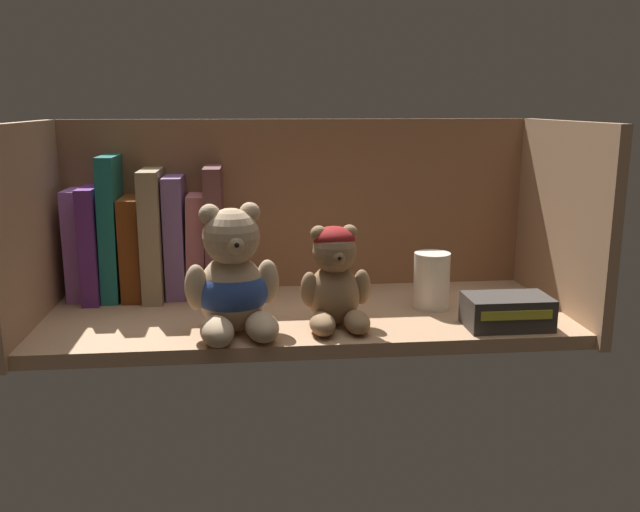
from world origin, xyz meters
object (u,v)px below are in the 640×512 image
at_px(book_2, 114,227).
at_px(book_0, 78,243).
at_px(book_1, 96,241).
at_px(book_3, 135,246).
at_px(book_6, 197,244).
at_px(book_7, 216,230).
at_px(book_5, 176,236).
at_px(book_4, 155,232).
at_px(teddy_bear_smaller, 335,279).
at_px(teddy_bear_larger, 233,283).
at_px(small_product_box, 507,312).
at_px(pillar_candle, 432,281).

bearing_deg(book_2, book_0, -180.00).
height_order(book_1, book_3, book_1).
xyz_separation_m(book_0, book_6, (0.19, 0.00, -0.01)).
bearing_deg(book_7, book_2, 180.00).
bearing_deg(book_1, book_5, -0.00).
bearing_deg(book_4, teddy_bear_smaller, -35.75).
height_order(book_2, book_4, book_2).
distance_m(book_1, teddy_bear_larger, 0.31).
relative_size(teddy_bear_larger, teddy_bear_smaller, 1.24).
distance_m(book_1, small_product_box, 0.65).
bearing_deg(book_5, pillar_candle, -17.44).
distance_m(book_4, small_product_box, 0.56).
xyz_separation_m(book_6, small_product_box, (0.44, -0.22, -0.06)).
bearing_deg(book_0, book_1, 0.00).
bearing_deg(book_3, pillar_candle, -15.02).
bearing_deg(book_1, book_0, -180.00).
height_order(book_1, small_product_box, book_1).
height_order(book_2, teddy_bear_smaller, book_2).
relative_size(book_2, book_7, 1.08).
height_order(book_0, book_4, book_4).
bearing_deg(book_5, book_6, 0.00).
relative_size(book_1, teddy_bear_smaller, 1.26).
bearing_deg(book_3, teddy_bear_smaller, -32.63).
bearing_deg(pillar_candle, book_6, 161.10).
relative_size(book_2, book_6, 1.39).
distance_m(book_2, book_6, 0.14).
bearing_deg(book_5, book_2, 180.00).
bearing_deg(book_7, teddy_bear_larger, -81.36).
bearing_deg(small_product_box, book_3, 157.71).
relative_size(book_4, pillar_candle, 2.40).
relative_size(book_1, book_5, 0.93).
bearing_deg(book_4, book_6, 0.00).
relative_size(book_0, teddy_bear_smaller, 1.22).
relative_size(book_4, teddy_bear_larger, 1.16).
bearing_deg(small_product_box, book_6, 153.34).
relative_size(book_7, teddy_bear_larger, 1.18).
relative_size(book_6, book_7, 0.78).
height_order(book_1, pillar_candle, book_1).
xyz_separation_m(book_2, book_5, (0.10, -0.00, -0.02)).
height_order(book_2, book_6, book_2).
bearing_deg(book_1, teddy_bear_smaller, -28.10).
bearing_deg(teddy_bear_larger, book_0, 140.40).
xyz_separation_m(book_6, teddy_bear_larger, (0.06, -0.21, -0.01)).
bearing_deg(teddy_bear_larger, book_1, 136.96).
xyz_separation_m(teddy_bear_larger, pillar_candle, (0.30, 0.08, -0.03)).
height_order(book_2, book_3, book_2).
bearing_deg(small_product_box, book_4, 156.40).
bearing_deg(book_1, book_7, -0.00).
bearing_deg(book_2, teddy_bear_smaller, -30.12).
bearing_deg(teddy_bear_larger, pillar_candle, 15.68).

